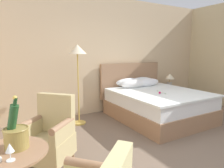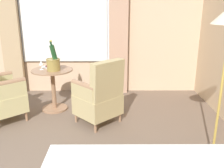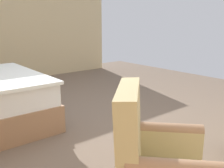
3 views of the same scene
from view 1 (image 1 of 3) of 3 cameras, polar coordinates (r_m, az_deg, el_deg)
The scene contains 9 objects.
ground_plane at distance 3.44m, azimuth 19.26°, elevation -18.47°, with size 8.11×8.11×0.00m, color #705D4D.
wall_headboard_side at distance 5.20m, azimuth -2.95°, elevation 8.11°, with size 6.73×0.12×2.93m.
bed at distance 4.88m, azimuth 12.12°, elevation -5.12°, with size 1.88×2.18×1.26m.
nightstand at distance 6.23m, azimuth 15.97°, elevation -3.03°, with size 0.45×0.47×0.56m.
bedside_lamp at distance 6.14m, azimuth 16.19°, elevation 1.81°, with size 0.29×0.29×0.37m.
floor_lamp_brass at distance 4.27m, azimuth -9.84°, elevation 7.83°, with size 0.38×0.38×1.72m.
champagne_bucket at distance 2.06m, azimuth -25.80°, elevation -12.79°, with size 0.22×0.22×0.49m.
wine_glass_near_edge at distance 1.87m, azimuth -27.19°, elevation -16.11°, with size 0.07×0.07×0.15m.
armchair_by_window at distance 2.95m, azimuth -17.23°, elevation -13.95°, with size 0.79×0.79×0.98m.
Camera 1 is at (-2.36, -1.95, 1.57)m, focal length 32.00 mm.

